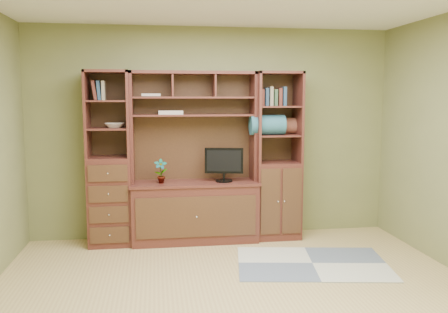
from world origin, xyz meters
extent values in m
cube|color=tan|center=(0.00, 0.00, 0.00)|extent=(4.60, 4.10, 0.04)
cube|color=olive|center=(0.00, 2.00, 1.30)|extent=(4.50, 0.04, 2.60)
cube|color=olive|center=(0.00, -2.00, 1.30)|extent=(4.50, 0.04, 2.60)
cube|color=#4C211A|center=(-0.25, 1.73, 1.02)|extent=(1.54, 0.53, 2.05)
cube|color=#4C211A|center=(-1.25, 1.77, 1.02)|extent=(0.50, 0.45, 2.05)
cube|color=#4C211A|center=(0.77, 1.77, 1.02)|extent=(0.55, 0.45, 2.05)
cube|color=#949899|center=(0.90, 0.74, 0.01)|extent=(1.70, 1.27, 0.01)
cube|color=black|center=(0.10, 1.70, 1.01)|extent=(0.49, 0.30, 0.56)
imported|color=brown|center=(-0.66, 1.70, 0.88)|extent=(0.15, 0.10, 0.29)
cube|color=#BBAC9F|center=(-0.53, 1.82, 1.56)|extent=(0.29, 0.21, 0.04)
imported|color=beige|center=(-1.18, 1.77, 1.42)|extent=(0.23, 0.23, 0.06)
cube|color=#295C6C|center=(0.63, 1.73, 1.41)|extent=(0.42, 0.24, 0.24)
cube|color=brown|center=(0.84, 1.85, 1.39)|extent=(0.36, 0.20, 0.20)
camera|label=1|loc=(-0.71, -3.88, 1.74)|focal=38.00mm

